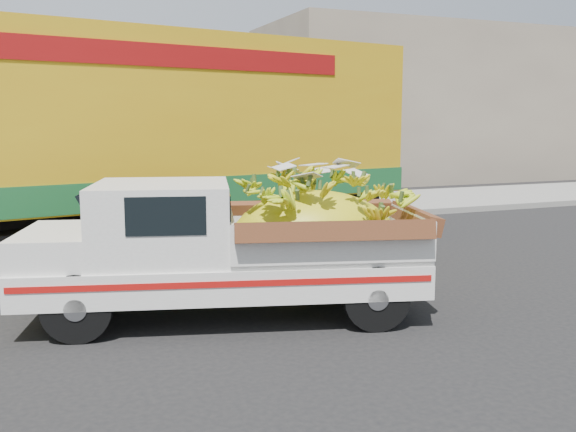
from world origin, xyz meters
name	(u,v)px	position (x,y,z in m)	size (l,w,h in m)	color
ground	(191,318)	(0.00, 0.00, 0.00)	(100.00, 100.00, 0.00)	black
curb	(120,230)	(0.00, 6.29, 0.07)	(60.00, 0.25, 0.15)	gray
sidewalk	(108,217)	(0.00, 8.39, 0.07)	(60.00, 4.00, 0.14)	gray
building_right	(434,105)	(14.00, 15.29, 3.00)	(14.00, 6.00, 6.00)	gray
pickup_truck	(255,244)	(0.75, -0.17, 0.88)	(4.93, 2.86, 1.63)	black
semi_trailer	(87,135)	(-0.78, 3.85, 2.12)	(12.08, 4.68, 3.80)	black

